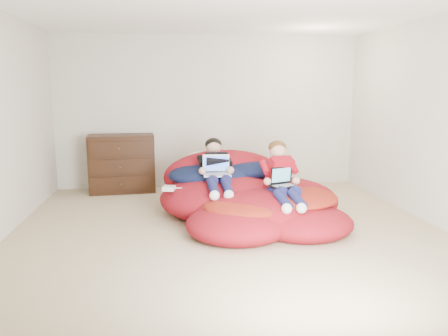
# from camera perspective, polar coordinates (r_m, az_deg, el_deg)

# --- Properties ---
(room_shell) EXTENTS (5.10, 5.10, 2.77)m
(room_shell) POSITION_cam_1_polar(r_m,az_deg,el_deg) (5.04, 0.57, -5.99)
(room_shell) COLOR tan
(room_shell) RESTS_ON ground
(dresser) EXTENTS (1.05, 0.61, 0.92)m
(dresser) POSITION_cam_1_polar(r_m,az_deg,el_deg) (7.16, -13.17, 0.59)
(dresser) COLOR #311B0D
(dresser) RESTS_ON ground
(beanbag_pile) EXTENTS (2.33, 2.36, 0.87)m
(beanbag_pile) POSITION_cam_1_polar(r_m,az_deg,el_deg) (5.62, 3.25, -3.95)
(beanbag_pile) COLOR #A2121E
(beanbag_pile) RESTS_ON ground
(cream_pillow) EXTENTS (0.39, 0.25, 0.25)m
(cream_pillow) POSITION_cam_1_polar(r_m,az_deg,el_deg) (6.31, -3.30, 1.06)
(cream_pillow) COLOR beige
(cream_pillow) RESTS_ON beanbag_pile
(older_boy) EXTENTS (0.34, 1.11, 0.62)m
(older_boy) POSITION_cam_1_polar(r_m,az_deg,el_deg) (5.62, -1.08, 0.22)
(older_boy) COLOR black
(older_boy) RESTS_ON beanbag_pile
(younger_boy) EXTENTS (0.37, 0.96, 0.70)m
(younger_boy) POSITION_cam_1_polar(r_m,az_deg,el_deg) (5.25, 7.52, -0.81)
(younger_boy) COLOR #B7101E
(younger_boy) RESTS_ON beanbag_pile
(laptop_white) EXTENTS (0.35, 0.30, 0.25)m
(laptop_white) POSITION_cam_1_polar(r_m,az_deg,el_deg) (5.52, -0.97, -0.21)
(laptop_white) COLOR white
(laptop_white) RESTS_ON older_boy
(laptop_black) EXTENTS (0.34, 0.32, 0.22)m
(laptop_black) POSITION_cam_1_polar(r_m,az_deg,el_deg) (5.22, 7.64, -1.69)
(laptop_black) COLOR black
(laptop_black) RESTS_ON younger_boy
(power_adapter) EXTENTS (0.17, 0.17, 0.05)m
(power_adapter) POSITION_cam_1_polar(r_m,az_deg,el_deg) (5.45, -7.20, -2.65)
(power_adapter) COLOR white
(power_adapter) RESTS_ON beanbag_pile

